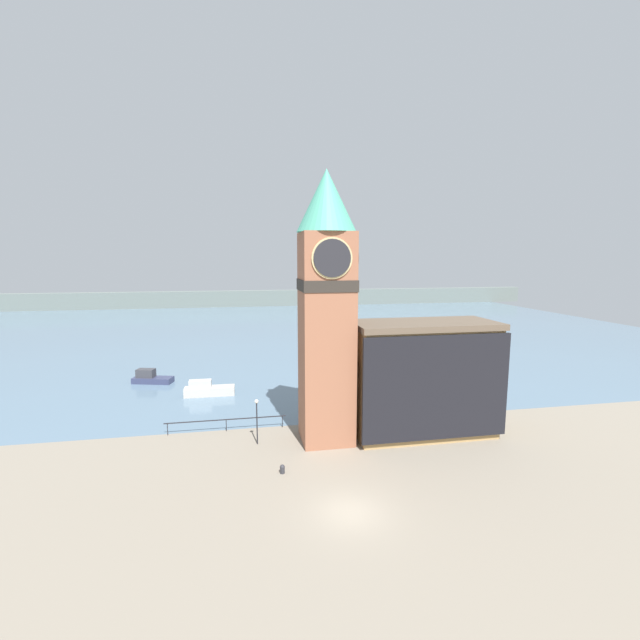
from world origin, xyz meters
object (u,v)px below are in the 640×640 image
Objects in this scene: boat_near at (208,390)px; mooring_bollard_near at (282,469)px; pier_building at (423,378)px; boat_far at (151,378)px; clock_tower at (326,302)px; lamp_post at (257,413)px.

boat_near is 19.86m from mooring_bollard_near.
pier_building is at bearing 21.23° from mooring_bollard_near.
mooring_bollard_near is (13.64, -25.06, -0.27)m from boat_far.
boat_near is at bearing 108.95° from mooring_bollard_near.
pier_building is 33.36m from boat_far.
boat_near is 9.54m from boat_far.
boat_far is (-17.80, 19.97, -10.97)m from clock_tower.
boat_far is 23.37m from lamp_post.
lamp_post is (12.09, -19.89, 2.04)m from boat_far.
lamp_post is at bearing 106.65° from mooring_bollard_near.
pier_building reaches higher than mooring_bollard_near.
lamp_post is (4.90, -13.62, 1.99)m from boat_near.
boat_near is (-19.02, 13.90, -4.23)m from pier_building.
boat_far is at bearing 121.30° from lamp_post.
pier_building is 2.26× the size of boat_near.
lamp_post is at bearing -69.79° from boat_near.
boat_far is at bearing 118.56° from mooring_bollard_near.
boat_far is at bearing 131.72° from clock_tower.
clock_tower is at bearing -0.75° from lamp_post.
lamp_post reaches higher than boat_far.
mooring_bollard_near is 5.87m from lamp_post.
pier_building is (8.41, -0.21, -6.69)m from clock_tower.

